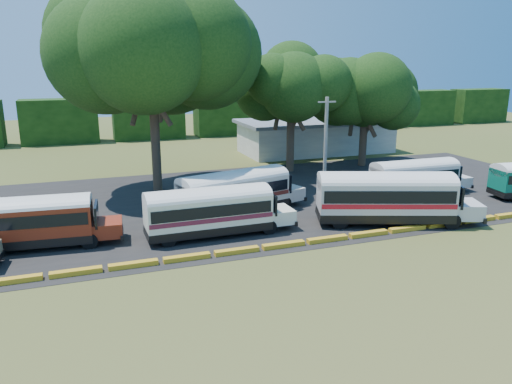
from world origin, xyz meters
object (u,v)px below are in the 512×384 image
object	(u,v)px
bus_red	(26,219)
bus_white_red	(388,195)
bus_cream_west	(212,209)
tree_west	(150,39)

from	to	relation	value
bus_red	bus_white_red	size ratio (longest dim) A/B	0.87
bus_cream_west	bus_white_red	world-z (taller)	bus_white_red
bus_white_red	bus_cream_west	bearing A→B (deg)	-168.07
bus_red	bus_cream_west	distance (m)	11.16
bus_white_red	tree_west	xyz separation A→B (m)	(-13.61, 14.94, 10.70)
bus_red	bus_white_red	xyz separation A→B (m)	(23.22, -3.29, 0.24)
tree_west	bus_cream_west	bearing A→B (deg)	-83.75
bus_red	bus_white_red	distance (m)	23.45
bus_red	bus_white_red	world-z (taller)	bus_white_red
bus_cream_west	tree_west	size ratio (longest dim) A/B	0.55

